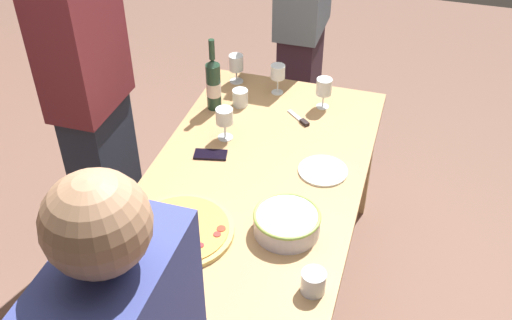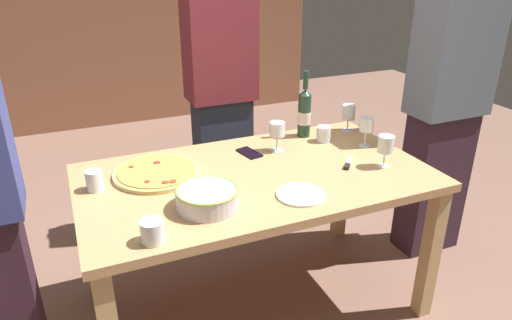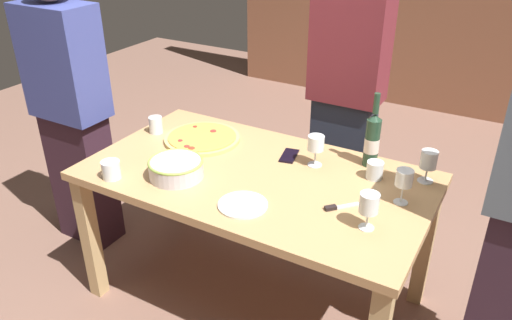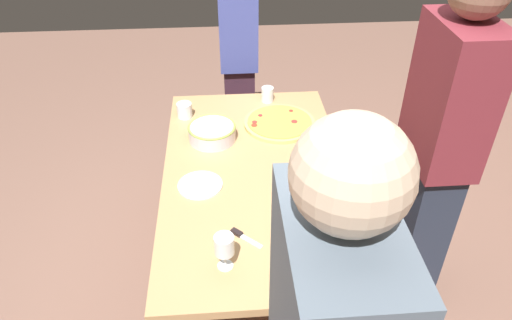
% 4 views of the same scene
% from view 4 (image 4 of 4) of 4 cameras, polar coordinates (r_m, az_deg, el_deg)
% --- Properties ---
extents(ground_plane, '(8.00, 8.00, 0.00)m').
position_cam_4_polar(ground_plane, '(2.85, 0.00, -13.45)').
color(ground_plane, '#7F5B4D').
extents(dining_table, '(1.60, 0.90, 0.75)m').
position_cam_4_polar(dining_table, '(2.39, 0.00, -3.15)').
color(dining_table, tan).
rests_on(dining_table, ground).
extents(pizza, '(0.40, 0.40, 0.03)m').
position_cam_4_polar(pizza, '(2.69, 2.81, 4.44)').
color(pizza, '#D5BA68').
rests_on(pizza, dining_table).
extents(serving_bowl, '(0.25, 0.25, 0.09)m').
position_cam_4_polar(serving_bowl, '(2.55, -5.25, 3.33)').
color(serving_bowl, silver).
rests_on(serving_bowl, dining_table).
extents(wine_bottle, '(0.07, 0.07, 0.36)m').
position_cam_4_polar(wine_bottle, '(1.97, 11.01, -5.36)').
color(wine_bottle, '#223F2C').
rests_on(wine_bottle, dining_table).
extents(wine_glass_near_pizza, '(0.08, 0.08, 0.15)m').
position_cam_4_polar(wine_glass_near_pizza, '(2.13, 6.04, -2.12)').
color(wine_glass_near_pizza, white).
rests_on(wine_glass_near_pizza, dining_table).
extents(wine_glass_by_bottle, '(0.07, 0.07, 0.16)m').
position_cam_4_polar(wine_glass_by_bottle, '(1.78, 4.40, -11.12)').
color(wine_glass_by_bottle, white).
rests_on(wine_glass_by_bottle, dining_table).
extents(wine_glass_far_left, '(0.07, 0.07, 0.15)m').
position_cam_4_polar(wine_glass_far_left, '(1.80, 12.14, -11.86)').
color(wine_glass_far_left, white).
rests_on(wine_glass_far_left, dining_table).
extents(wine_glass_far_right, '(0.08, 0.08, 0.16)m').
position_cam_4_polar(wine_glass_far_right, '(1.81, -3.80, -10.15)').
color(wine_glass_far_right, white).
rests_on(wine_glass_far_right, dining_table).
extents(cup_amber, '(0.07, 0.07, 0.09)m').
position_cam_4_polar(cup_amber, '(2.90, 1.37, 7.81)').
color(cup_amber, white).
rests_on(cup_amber, dining_table).
extents(cup_ceramic, '(0.09, 0.09, 0.08)m').
position_cam_4_polar(cup_ceramic, '(2.77, -8.50, 5.88)').
color(cup_ceramic, white).
rests_on(cup_ceramic, dining_table).
extents(cup_spare, '(0.08, 0.08, 0.08)m').
position_cam_4_polar(cup_spare, '(1.97, 7.87, -8.78)').
color(cup_spare, white).
rests_on(cup_spare, dining_table).
extents(side_plate, '(0.21, 0.21, 0.01)m').
position_cam_4_polar(side_plate, '(2.26, -6.66, -2.98)').
color(side_plate, white).
rests_on(side_plate, dining_table).
extents(cell_phone, '(0.10, 0.16, 0.01)m').
position_cam_4_polar(cell_phone, '(2.31, 5.74, -1.91)').
color(cell_phone, black).
rests_on(cell_phone, dining_table).
extents(pizza_knife, '(0.12, 0.13, 0.02)m').
position_cam_4_polar(pizza_knife, '(1.99, -1.62, -9.03)').
color(pizza_knife, silver).
rests_on(pizza_knife, dining_table).
extents(person_host, '(0.42, 0.24, 1.65)m').
position_cam_4_polar(person_host, '(3.30, -2.14, 12.15)').
color(person_host, '#341D2A').
rests_on(person_host, ground).
extents(person_guest_right, '(0.40, 0.24, 1.76)m').
position_cam_4_polar(person_guest_right, '(2.35, 20.64, 0.87)').
color(person_guest_right, '#252D3D').
rests_on(person_guest_right, ground).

